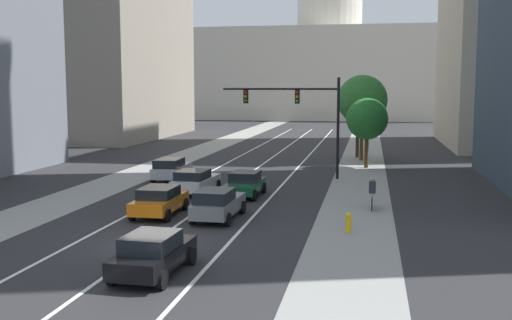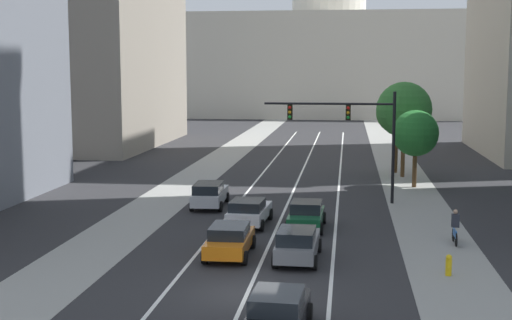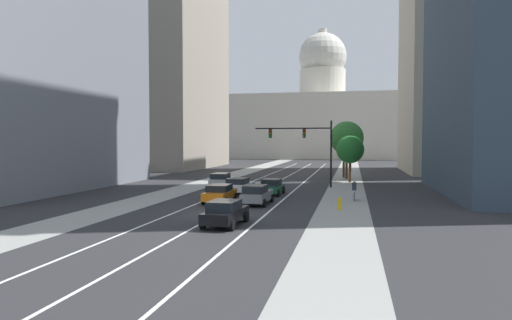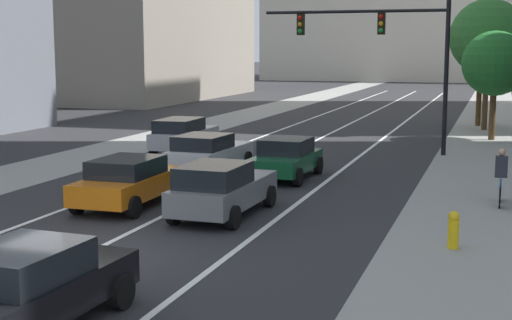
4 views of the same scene
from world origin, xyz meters
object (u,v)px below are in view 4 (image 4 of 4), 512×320
object	(u,v)px
car_orange	(128,181)
cyclist	(501,177)
car_green	(286,158)
street_tree_far_right	(495,64)
car_black	(29,287)
car_white	(209,152)
fire_hydrant	(453,229)
car_silver	(183,134)
traffic_signal_mast	(388,42)
street_tree_near_right	(481,45)
capitol_building	(443,4)
street_tree_mid_right	(488,37)
car_gray	(222,188)

from	to	relation	value
car_orange	cyclist	xyz separation A→B (m)	(10.57, 3.60, 0.08)
car_green	street_tree_far_right	size ratio (longest dim) A/B	0.73
car_black	car_white	bearing A→B (deg)	13.75
fire_hydrant	car_orange	bearing A→B (deg)	168.47
car_silver	traffic_signal_mast	bearing A→B (deg)	-75.21
fire_hydrant	street_tree_far_right	bearing A→B (deg)	88.47
cyclist	car_white	bearing A→B (deg)	75.26
street_tree_far_right	street_tree_near_right	size ratio (longest dim) A/B	0.85
capitol_building	street_tree_near_right	xyz separation A→B (m)	(7.68, -72.69, -6.69)
street_tree_near_right	capitol_building	bearing A→B (deg)	96.03
street_tree_near_right	street_tree_far_right	bearing A→B (deg)	-83.07
traffic_signal_mast	street_tree_near_right	xyz separation A→B (m)	(3.63, 13.72, -0.06)
street_tree_far_right	cyclist	bearing A→B (deg)	-88.49
street_tree_mid_right	cyclist	bearing A→B (deg)	-87.59
car_gray	car_white	bearing A→B (deg)	25.81
car_white	car_black	bearing A→B (deg)	-166.01
car_black	fire_hydrant	bearing A→B (deg)	-37.71
cyclist	street_tree_near_right	size ratio (longest dim) A/B	0.26
cyclist	car_orange	bearing A→B (deg)	109.24
car_green	street_tree_near_right	xyz separation A→B (m)	(6.10, 21.57, 4.14)
fire_hydrant	street_tree_mid_right	xyz separation A→B (m)	(0.13, 27.33, 4.86)
cyclist	car_silver	bearing A→B (deg)	61.26
car_gray	street_tree_mid_right	bearing A→B (deg)	-12.80
car_gray	car_black	world-z (taller)	car_gray
car_black	fire_hydrant	world-z (taller)	car_black
street_tree_mid_right	street_tree_near_right	distance (m)	2.36
car_black	street_tree_far_right	xyz separation A→B (m)	(6.98, 29.93, 3.14)
car_white	car_silver	size ratio (longest dim) A/B	0.94
car_orange	car_black	bearing A→B (deg)	-162.00
street_tree_far_right	fire_hydrant	bearing A→B (deg)	-91.53
car_gray	street_tree_far_right	distance (m)	22.27
car_green	car_white	world-z (taller)	car_white
street_tree_near_right	car_orange	bearing A→B (deg)	-108.48
traffic_signal_mast	street_tree_near_right	world-z (taller)	traffic_signal_mast
car_orange	fire_hydrant	world-z (taller)	car_orange
car_green	fire_hydrant	size ratio (longest dim) A/B	4.49
car_gray	cyclist	xyz separation A→B (m)	(7.43, 4.06, 0.05)
car_black	street_tree_mid_right	distance (m)	35.76
car_orange	car_gray	distance (m)	3.18
car_green	street_tree_mid_right	xyz separation A→B (m)	(6.51, 19.28, 4.56)
car_orange	fire_hydrant	xyz separation A→B (m)	(9.53, -1.94, -0.31)
car_gray	street_tree_mid_right	size ratio (longest dim) A/B	0.59
car_green	car_white	size ratio (longest dim) A/B	0.92
car_white	fire_hydrant	world-z (taller)	car_white
street_tree_mid_right	car_orange	bearing A→B (deg)	-110.83
capitol_building	car_black	size ratio (longest dim) A/B	11.97
car_white	car_green	bearing A→B (deg)	-93.74
capitol_building	car_orange	size ratio (longest dim) A/B	11.74
car_orange	street_tree_mid_right	distance (m)	27.54
fire_hydrant	street_tree_far_right	size ratio (longest dim) A/B	0.16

